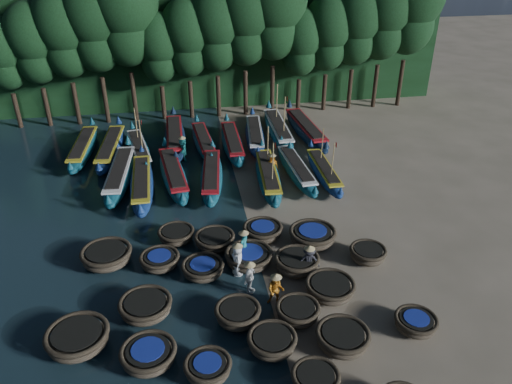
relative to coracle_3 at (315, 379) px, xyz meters
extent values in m
plane|color=gray|center=(-0.74, 8.48, -0.40)|extent=(120.00, 120.00, 0.00)
cube|color=black|center=(-0.74, 31.98, 4.60)|extent=(40.00, 3.00, 10.00)
ellipsoid|color=#4C402F|center=(0.00, 0.00, -0.09)|extent=(1.95, 1.95, 0.62)
torus|color=#342C1F|center=(0.00, 0.00, 0.20)|extent=(1.82, 1.82, 0.19)
cylinder|color=black|center=(0.00, 0.00, 0.24)|extent=(1.37, 1.37, 0.06)
ellipsoid|color=#4C402F|center=(-6.00, 2.13, -0.06)|extent=(2.62, 2.62, 0.67)
torus|color=#342C1F|center=(-6.00, 2.13, 0.25)|extent=(2.20, 2.20, 0.20)
cylinder|color=black|center=(-6.00, 2.13, 0.29)|extent=(1.68, 1.68, 0.06)
cylinder|color=navy|center=(-6.00, 2.13, 0.33)|extent=(1.29, 1.29, 0.04)
ellipsoid|color=#4C402F|center=(-3.81, 1.15, -0.08)|extent=(2.22, 2.22, 0.63)
torus|color=#342C1F|center=(-3.81, 1.15, 0.21)|extent=(1.83, 1.83, 0.19)
cylinder|color=black|center=(-3.81, 1.15, 0.25)|extent=(1.37, 1.37, 0.06)
cylinder|color=navy|center=(-3.81, 1.15, 0.29)|extent=(1.06, 1.06, 0.04)
ellipsoid|color=#4C402F|center=(-1.21, 2.02, -0.07)|extent=(2.20, 2.20, 0.66)
torus|color=#342C1F|center=(-1.21, 2.02, 0.24)|extent=(2.01, 2.01, 0.20)
cylinder|color=black|center=(-1.21, 2.02, 0.28)|extent=(1.52, 1.52, 0.06)
ellipsoid|color=#4C402F|center=(1.58, 1.73, -0.05)|extent=(2.61, 2.61, 0.70)
torus|color=#342C1F|center=(1.58, 1.73, 0.28)|extent=(2.21, 2.21, 0.21)
cylinder|color=black|center=(1.58, 1.73, 0.32)|extent=(1.67, 1.67, 0.06)
ellipsoid|color=#4C402F|center=(4.86, 2.11, -0.11)|extent=(1.95, 1.95, 0.58)
torus|color=#342C1F|center=(4.86, 2.11, 0.17)|extent=(1.82, 1.82, 0.18)
cylinder|color=black|center=(4.86, 2.11, 0.20)|extent=(1.38, 1.38, 0.05)
cylinder|color=navy|center=(4.86, 2.11, 0.24)|extent=(1.06, 1.06, 0.04)
ellipsoid|color=#4C402F|center=(-8.78, 3.41, -0.03)|extent=(3.14, 3.14, 0.74)
torus|color=#342C1F|center=(-8.78, 3.41, 0.32)|extent=(2.55, 2.55, 0.22)
cylinder|color=black|center=(-8.78, 3.41, 0.36)|extent=(1.95, 1.95, 0.07)
ellipsoid|color=#4C402F|center=(-6.17, 4.85, -0.05)|extent=(2.35, 2.35, 0.70)
torus|color=#342C1F|center=(-6.17, 4.85, 0.28)|extent=(2.31, 2.31, 0.21)
cylinder|color=black|center=(-6.17, 4.85, 0.32)|extent=(1.76, 1.76, 0.06)
ellipsoid|color=#4C402F|center=(-2.34, 3.76, -0.04)|extent=(2.03, 2.03, 0.71)
torus|color=#342C1F|center=(-2.34, 3.76, 0.29)|extent=(1.99, 1.99, 0.22)
cylinder|color=black|center=(-2.34, 3.76, 0.33)|extent=(1.49, 1.49, 0.06)
ellipsoid|color=#4C402F|center=(0.19, 3.50, -0.07)|extent=(1.98, 1.98, 0.67)
torus|color=#342C1F|center=(0.19, 3.50, 0.25)|extent=(1.92, 1.92, 0.20)
cylinder|color=black|center=(0.19, 3.50, 0.29)|extent=(1.44, 1.44, 0.06)
ellipsoid|color=#4C402F|center=(1.99, 4.75, -0.07)|extent=(2.73, 2.73, 0.67)
torus|color=#342C1F|center=(1.99, 4.75, 0.25)|extent=(2.28, 2.28, 0.20)
cylinder|color=black|center=(1.99, 4.75, 0.29)|extent=(1.75, 1.75, 0.06)
ellipsoid|color=#4C402F|center=(-5.59, 8.11, -0.08)|extent=(2.34, 2.34, 0.64)
torus|color=#342C1F|center=(-5.59, 8.11, 0.22)|extent=(1.96, 1.96, 0.19)
cylinder|color=black|center=(-5.59, 8.11, 0.25)|extent=(1.49, 1.49, 0.06)
cylinder|color=navy|center=(-5.59, 8.11, 0.29)|extent=(1.14, 1.14, 0.04)
ellipsoid|color=#4C402F|center=(-3.56, 7.14, -0.09)|extent=(2.15, 2.15, 0.62)
torus|color=#342C1F|center=(-3.56, 7.14, 0.20)|extent=(2.06, 2.06, 0.19)
cylinder|color=black|center=(-3.56, 7.14, 0.23)|extent=(1.57, 1.57, 0.06)
cylinder|color=navy|center=(-3.56, 7.14, 0.27)|extent=(1.21, 1.21, 0.04)
ellipsoid|color=#4C402F|center=(-1.28, 7.58, -0.05)|extent=(2.71, 2.71, 0.71)
torus|color=#342C1F|center=(-1.28, 7.58, 0.28)|extent=(2.38, 2.38, 0.21)
cylinder|color=black|center=(-1.28, 7.58, 0.33)|extent=(1.82, 1.82, 0.06)
cylinder|color=navy|center=(-1.28, 7.58, 0.37)|extent=(1.40, 1.40, 0.04)
ellipsoid|color=#4C402F|center=(0.93, 6.78, -0.03)|extent=(2.26, 2.26, 0.74)
torus|color=#342C1F|center=(0.93, 6.78, 0.31)|extent=(2.22, 2.22, 0.22)
cylinder|color=black|center=(0.93, 6.78, 0.36)|extent=(1.68, 1.68, 0.07)
ellipsoid|color=#4C402F|center=(4.60, 6.95, -0.07)|extent=(2.12, 2.12, 0.65)
torus|color=#342C1F|center=(4.60, 6.95, 0.23)|extent=(1.87, 1.87, 0.20)
cylinder|color=black|center=(4.60, 6.95, 0.27)|extent=(1.40, 1.40, 0.06)
ellipsoid|color=#4C402F|center=(-8.15, 8.80, -0.02)|extent=(2.72, 2.72, 0.76)
torus|color=#342C1F|center=(-8.15, 8.80, 0.33)|extent=(2.52, 2.52, 0.23)
cylinder|color=black|center=(-8.15, 8.80, 0.38)|extent=(1.92, 1.92, 0.07)
ellipsoid|color=#4C402F|center=(-4.74, 10.20, -0.08)|extent=(2.17, 2.17, 0.64)
torus|color=#342C1F|center=(-4.74, 10.20, 0.22)|extent=(1.94, 1.94, 0.19)
cylinder|color=black|center=(-4.74, 10.20, 0.26)|extent=(1.47, 1.47, 0.06)
ellipsoid|color=#4C402F|center=(-2.79, 9.36, -0.07)|extent=(2.30, 2.30, 0.66)
torus|color=#342C1F|center=(-2.79, 9.36, 0.24)|extent=(2.12, 2.12, 0.20)
cylinder|color=black|center=(-2.79, 9.36, 0.28)|extent=(1.61, 1.61, 0.06)
ellipsoid|color=#4C402F|center=(-0.20, 9.78, -0.07)|extent=(2.52, 2.52, 0.67)
torus|color=#342C1F|center=(-0.20, 9.78, 0.25)|extent=(2.13, 2.13, 0.20)
cylinder|color=black|center=(-0.20, 9.78, 0.29)|extent=(1.62, 1.62, 0.06)
cylinder|color=navy|center=(-0.20, 9.78, 0.33)|extent=(1.25, 1.25, 0.04)
ellipsoid|color=#4C402F|center=(2.27, 8.84, -0.03)|extent=(2.59, 2.59, 0.75)
torus|color=#342C1F|center=(2.27, 8.84, 0.32)|extent=(2.49, 2.49, 0.23)
cylinder|color=black|center=(2.27, 8.84, 0.37)|extent=(1.90, 1.90, 0.07)
cylinder|color=navy|center=(2.27, 8.84, 0.41)|extent=(1.46, 1.46, 0.05)
ellipsoid|color=navy|center=(-8.10, 17.48, 0.13)|extent=(2.17, 8.56, 1.06)
cone|color=navy|center=(-7.78, 21.59, 0.82)|extent=(0.47, 0.47, 0.63)
cone|color=navy|center=(-8.41, 13.36, 0.76)|extent=(0.47, 0.47, 0.53)
cube|color=silver|center=(-8.10, 17.48, 0.57)|extent=(1.61, 6.62, 0.13)
cube|color=black|center=(-8.10, 17.48, 0.66)|extent=(1.26, 5.76, 0.11)
ellipsoid|color=navy|center=(-6.68, 16.05, 0.10)|extent=(1.62, 8.06, 1.00)
cone|color=navy|center=(-6.77, 19.96, 0.75)|extent=(0.44, 0.44, 0.60)
cone|color=navy|center=(-6.60, 12.13, 0.70)|extent=(0.44, 0.44, 0.50)
cube|color=gold|center=(-6.68, 16.05, 0.52)|extent=(1.19, 6.25, 0.12)
cube|color=black|center=(-6.68, 16.05, 0.60)|extent=(0.90, 5.44, 0.10)
ellipsoid|color=navy|center=(-4.73, 17.00, 0.11)|extent=(2.43, 8.29, 1.02)
cone|color=navy|center=(-5.21, 20.95, 0.77)|extent=(0.45, 0.45, 0.61)
cone|color=navy|center=(-4.26, 13.04, 0.72)|extent=(0.45, 0.45, 0.51)
cube|color=#A4141B|center=(-4.73, 17.00, 0.54)|extent=(1.82, 6.42, 0.12)
cube|color=black|center=(-4.73, 17.00, 0.62)|extent=(1.45, 5.57, 0.10)
ellipsoid|color=navy|center=(-2.33, 16.39, 0.09)|extent=(2.22, 7.89, 0.97)
cone|color=navy|center=(-1.93, 20.17, 0.72)|extent=(0.43, 0.43, 0.58)
cone|color=navy|center=(-2.74, 12.62, 0.67)|extent=(0.43, 0.43, 0.49)
cube|color=#A4141B|center=(-2.33, 16.39, 0.49)|extent=(1.66, 6.11, 0.12)
cube|color=black|center=(-2.33, 16.39, 0.57)|extent=(1.31, 5.31, 0.10)
ellipsoid|color=navy|center=(1.22, 15.80, 0.09)|extent=(1.99, 7.98, 0.99)
cone|color=navy|center=(1.50, 19.64, 0.73)|extent=(0.43, 0.43, 0.59)
cone|color=navy|center=(0.94, 11.96, 0.69)|extent=(0.43, 0.43, 0.49)
cube|color=gold|center=(1.22, 15.80, 0.51)|extent=(1.48, 6.18, 0.12)
cube|color=black|center=(1.22, 15.80, 0.59)|extent=(1.16, 5.37, 0.10)
cylinder|color=#997F4C|center=(1.40, 16.97, 1.67)|extent=(0.07, 0.23, 2.76)
cylinder|color=#997F4C|center=(1.21, 14.31, 1.67)|extent=(0.07, 0.23, 2.76)
plane|color=red|center=(1.36, 14.30, 2.88)|extent=(0.00, 0.35, 0.35)
ellipsoid|color=navy|center=(3.23, 16.42, 0.08)|extent=(1.83, 7.70, 0.95)
cone|color=navy|center=(3.00, 20.14, 0.70)|extent=(0.42, 0.42, 0.57)
cone|color=navy|center=(3.45, 12.71, 0.65)|extent=(0.42, 0.42, 0.48)
cube|color=silver|center=(3.23, 16.42, 0.48)|extent=(1.35, 5.97, 0.11)
cube|color=black|center=(3.23, 16.42, 0.55)|extent=(1.05, 5.19, 0.10)
ellipsoid|color=navy|center=(4.94, 15.88, 0.04)|extent=(1.30, 7.05, 0.88)
cone|color=navy|center=(4.95, 19.32, 0.61)|extent=(0.39, 0.39, 0.53)
cone|color=navy|center=(4.92, 12.44, 0.57)|extent=(0.39, 0.39, 0.44)
cube|color=gold|center=(4.94, 15.88, 0.41)|extent=(0.95, 5.47, 0.11)
cube|color=black|center=(4.94, 15.88, 0.48)|extent=(0.71, 4.76, 0.09)
cylinder|color=#997F4C|center=(5.03, 16.94, 1.45)|extent=(0.06, 0.21, 2.47)
cylinder|color=#997F4C|center=(5.02, 14.56, 1.45)|extent=(0.06, 0.21, 2.47)
plane|color=red|center=(5.15, 14.56, 2.52)|extent=(0.00, 0.31, 0.31)
ellipsoid|color=navy|center=(-10.98, 22.12, 0.10)|extent=(1.91, 8.05, 1.00)
cone|color=navy|center=(-10.75, 26.00, 0.75)|extent=(0.44, 0.44, 0.60)
cone|color=navy|center=(-11.21, 18.23, 0.70)|extent=(0.44, 0.44, 0.50)
cube|color=gold|center=(-10.98, 22.12, 0.52)|extent=(1.41, 6.23, 0.12)
cube|color=black|center=(-10.98, 22.12, 0.60)|extent=(1.10, 5.42, 0.10)
ellipsoid|color=navy|center=(-9.04, 21.74, 0.11)|extent=(2.16, 8.34, 1.03)
cone|color=navy|center=(-8.71, 25.75, 0.79)|extent=(0.45, 0.45, 0.62)
cone|color=navy|center=(-9.37, 17.73, 0.73)|extent=(0.45, 0.45, 0.52)
cube|color=gold|center=(-9.04, 21.74, 0.55)|extent=(1.60, 6.46, 0.12)
cube|color=black|center=(-9.04, 21.74, 0.63)|extent=(1.26, 5.62, 0.10)
ellipsoid|color=navy|center=(-7.04, 21.27, 0.06)|extent=(2.59, 7.54, 0.93)
cone|color=navy|center=(-7.65, 24.83, 0.67)|extent=(0.41, 0.41, 0.56)
cone|color=navy|center=(-6.42, 17.70, 0.62)|extent=(0.41, 0.41, 0.46)
cube|color=silver|center=(-7.04, 21.27, 0.45)|extent=(1.94, 5.83, 0.11)
cube|color=black|center=(-7.04, 21.27, 0.53)|extent=(1.57, 5.06, 0.09)
cylinder|color=#997F4C|center=(-7.13, 22.38, 1.55)|extent=(0.06, 0.22, 2.60)
cylinder|color=#997F4C|center=(-6.71, 19.91, 1.55)|extent=(0.06, 0.22, 2.60)
plane|color=red|center=(-6.57, 19.93, 2.68)|extent=(0.00, 0.32, 0.32)
ellipsoid|color=#0D1B32|center=(-4.49, 22.88, 0.14)|extent=(1.58, 8.68, 1.08)
cone|color=#0D1B32|center=(-4.48, 27.11, 0.85)|extent=(0.48, 0.48, 0.65)
cone|color=#0D1B32|center=(-4.50, 18.65, 0.79)|extent=(0.48, 0.48, 0.54)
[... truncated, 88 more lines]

